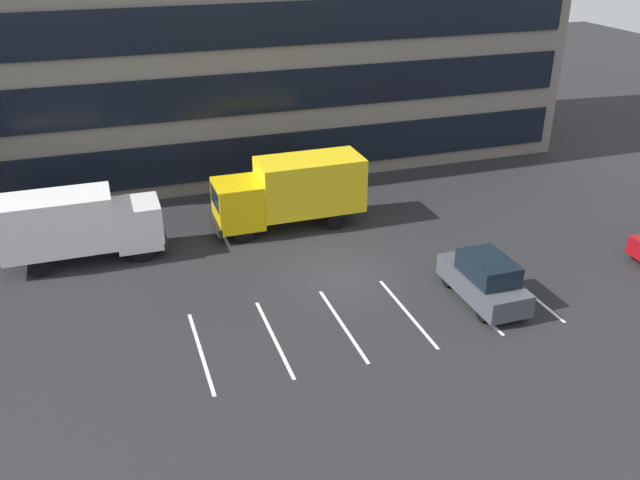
# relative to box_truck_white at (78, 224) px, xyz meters

# --- Properties ---
(ground_plane) EXTENTS (120.00, 120.00, 0.00)m
(ground_plane) POSITION_rel_box_truck_white_xyz_m (10.88, -5.53, -1.87)
(ground_plane) COLOR #262628
(office_building) EXTENTS (38.35, 12.38, 18.00)m
(office_building) POSITION_rel_box_truck_white_xyz_m (10.88, 12.43, 7.13)
(office_building) COLOR slate
(office_building) RESTS_ON ground_plane
(lot_markings) EXTENTS (14.14, 5.40, 0.01)m
(lot_markings) POSITION_rel_box_truck_white_xyz_m (10.88, -8.98, -1.87)
(lot_markings) COLOR silver
(lot_markings) RESTS_ON ground_plane
(box_truck_white) EXTENTS (7.17, 2.37, 3.32)m
(box_truck_white) POSITION_rel_box_truck_white_xyz_m (0.00, 0.00, 0.00)
(box_truck_white) COLOR white
(box_truck_white) RESTS_ON ground_plane
(box_truck_yellow_all) EXTENTS (7.66, 2.54, 3.55)m
(box_truck_yellow_all) POSITION_rel_box_truck_white_xyz_m (10.27, 0.52, 0.13)
(box_truck_yellow_all) COLOR yellow
(box_truck_yellow_all) RESTS_ON ground_plane
(suv_charcoal) EXTENTS (1.91, 4.51, 2.04)m
(suv_charcoal) POSITION_rel_box_truck_white_xyz_m (15.67, -9.12, -0.89)
(suv_charcoal) COLOR #474C51
(suv_charcoal) RESTS_ON ground_plane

